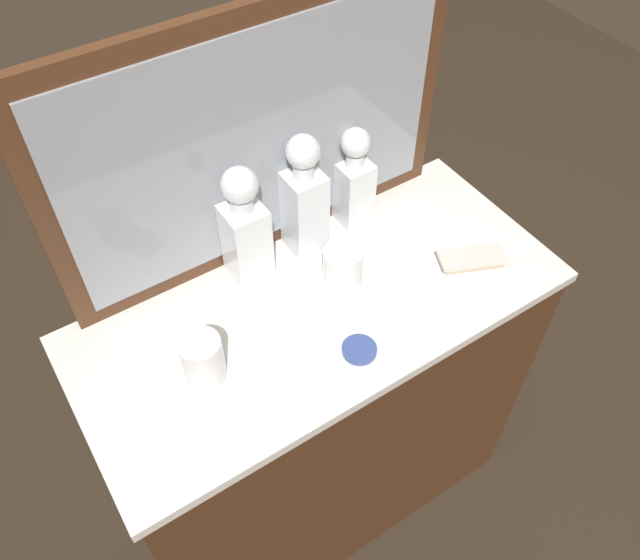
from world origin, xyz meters
TOP-DOWN VIEW (x-y plane):
  - ground_plane at (0.00, 0.00)m, footprint 6.00×6.00m
  - dresser at (0.00, 0.00)m, footprint 1.06×0.48m
  - dresser_mirror at (0.00, 0.22)m, footprint 0.90×0.03m
  - crystal_decanter_right at (0.21, 0.18)m, footprint 0.07×0.07m
  - crystal_decanter_center at (-0.08, 0.16)m, footprint 0.08×0.08m
  - crystal_decanter_far_left at (0.07, 0.17)m, footprint 0.08×0.08m
  - crystal_tumbler_right at (0.08, 0.03)m, footprint 0.09×0.09m
  - crystal_tumbler_center at (-0.28, -0.02)m, footprint 0.08×0.08m
  - silver_brush_far_left at (0.35, -0.09)m, footprint 0.16×0.11m
  - porcelain_dish at (0.00, -0.14)m, footprint 0.07×0.07m

SIDE VIEW (x-z plane):
  - ground_plane at x=0.00m, z-range 0.00..0.00m
  - dresser at x=0.00m, z-range 0.00..0.93m
  - porcelain_dish at x=0.00m, z-range 0.93..0.94m
  - silver_brush_far_left at x=0.35m, z-range 0.93..0.95m
  - crystal_tumbler_right at x=0.08m, z-range 0.92..1.01m
  - crystal_tumbler_center at x=-0.28m, z-range 0.92..1.03m
  - crystal_decanter_right at x=0.21m, z-range 0.90..1.16m
  - crystal_decanter_center at x=-0.08m, z-range 0.90..1.19m
  - crystal_decanter_far_left at x=0.07m, z-range 0.90..1.20m
  - dresser_mirror at x=0.00m, z-range 0.93..1.50m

